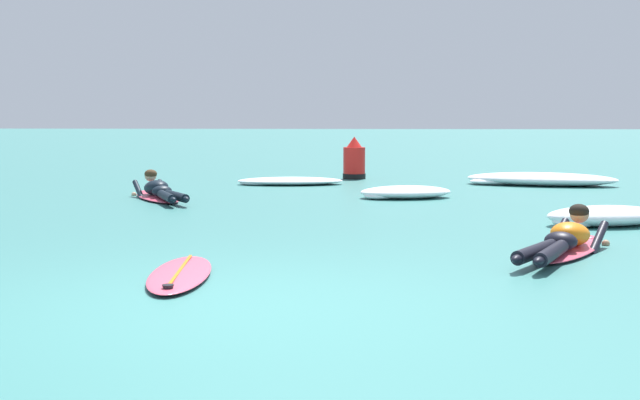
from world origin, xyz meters
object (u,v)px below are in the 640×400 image
(drifting_surfboard, at_px, (180,274))
(channel_marker_buoy, at_px, (354,162))
(surfer_far, at_px, (159,192))
(surfer_near, at_px, (565,241))

(drifting_surfboard, bearing_deg, channel_marker_buoy, 83.21)
(channel_marker_buoy, bearing_deg, surfer_far, -123.98)
(surfer_near, xyz_separation_m, drifting_surfboard, (-3.78, -1.46, -0.11))
(drifting_surfboard, distance_m, channel_marker_buoy, 11.67)
(surfer_near, distance_m, channel_marker_buoy, 10.40)
(surfer_near, height_order, channel_marker_buoy, channel_marker_buoy)
(surfer_far, distance_m, drifting_surfboard, 7.00)
(surfer_far, height_order, channel_marker_buoy, channel_marker_buoy)
(surfer_far, bearing_deg, channel_marker_buoy, 56.02)
(surfer_near, relative_size, drifting_surfboard, 1.27)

